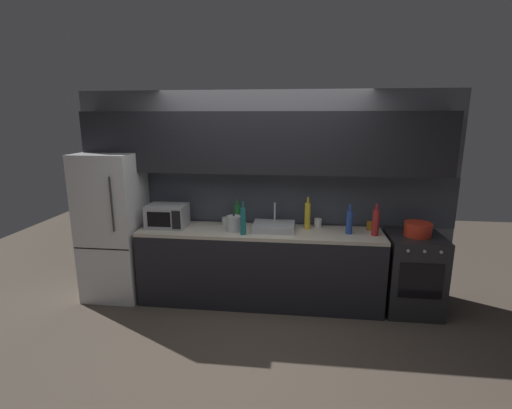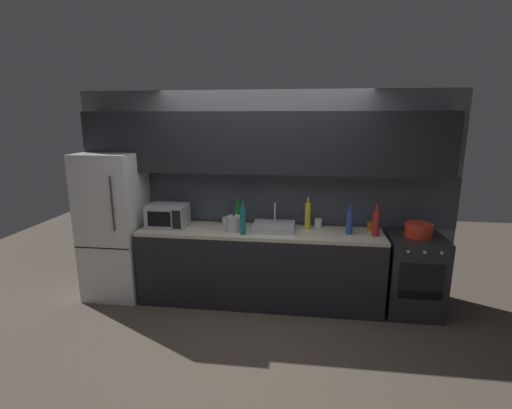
# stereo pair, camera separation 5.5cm
# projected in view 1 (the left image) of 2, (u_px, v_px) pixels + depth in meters

# --- Properties ---
(ground_plane) EXTENTS (10.00, 10.00, 0.00)m
(ground_plane) POSITION_uv_depth(u_px,v_px,m) (250.00, 344.00, 3.70)
(ground_plane) COLOR #4C4238
(back_wall) EXTENTS (4.57, 0.44, 2.50)m
(back_wall) POSITION_uv_depth(u_px,v_px,m) (262.00, 171.00, 4.50)
(back_wall) COLOR slate
(back_wall) RESTS_ON ground
(counter_run) EXTENTS (2.83, 0.60, 0.90)m
(counter_run) POSITION_uv_depth(u_px,v_px,m) (260.00, 266.00, 4.46)
(counter_run) COLOR black
(counter_run) RESTS_ON ground
(refrigerator) EXTENTS (0.68, 0.69, 1.78)m
(refrigerator) POSITION_uv_depth(u_px,v_px,m) (114.00, 226.00, 4.57)
(refrigerator) COLOR white
(refrigerator) RESTS_ON ground
(oven_range) EXTENTS (0.60, 0.62, 0.90)m
(oven_range) POSITION_uv_depth(u_px,v_px,m) (412.00, 273.00, 4.26)
(oven_range) COLOR #232326
(oven_range) RESTS_ON ground
(microwave) EXTENTS (0.46, 0.35, 0.27)m
(microwave) POSITION_uv_depth(u_px,v_px,m) (167.00, 216.00, 4.47)
(microwave) COLOR #A8AAAF
(microwave) RESTS_ON counter_run
(sink_basin) EXTENTS (0.48, 0.38, 0.30)m
(sink_basin) POSITION_uv_depth(u_px,v_px,m) (274.00, 227.00, 4.36)
(sink_basin) COLOR #ADAFB5
(sink_basin) RESTS_ON counter_run
(kettle) EXTENTS (0.20, 0.17, 0.20)m
(kettle) POSITION_uv_depth(u_px,v_px,m) (234.00, 223.00, 4.32)
(kettle) COLOR #B7BABF
(kettle) RESTS_ON counter_run
(wine_bottle_yellow) EXTENTS (0.07, 0.07, 0.38)m
(wine_bottle_yellow) POSITION_uv_depth(u_px,v_px,m) (308.00, 215.00, 4.39)
(wine_bottle_yellow) COLOR gold
(wine_bottle_yellow) RESTS_ON counter_run
(wine_bottle_blue) EXTENTS (0.07, 0.07, 0.34)m
(wine_bottle_blue) POSITION_uv_depth(u_px,v_px,m) (349.00, 222.00, 4.20)
(wine_bottle_blue) COLOR #234299
(wine_bottle_blue) RESTS_ON counter_run
(wine_bottle_red) EXTENTS (0.08, 0.08, 0.36)m
(wine_bottle_red) POSITION_uv_depth(u_px,v_px,m) (376.00, 222.00, 4.14)
(wine_bottle_red) COLOR #A82323
(wine_bottle_red) RESTS_ON counter_run
(wine_bottle_green) EXTENTS (0.07, 0.07, 0.33)m
(wine_bottle_green) POSITION_uv_depth(u_px,v_px,m) (237.00, 215.00, 4.53)
(wine_bottle_green) COLOR #1E6B2D
(wine_bottle_green) RESTS_ON counter_run
(wine_bottle_teal) EXTENTS (0.06, 0.06, 0.38)m
(wine_bottle_teal) POSITION_uv_depth(u_px,v_px,m) (243.00, 221.00, 4.17)
(wine_bottle_teal) COLOR #19666B
(wine_bottle_teal) RESTS_ON counter_run
(mug_clear) EXTENTS (0.08, 0.08, 0.09)m
(mug_clear) POSITION_uv_depth(u_px,v_px,m) (225.00, 221.00, 4.57)
(mug_clear) COLOR silver
(mug_clear) RESTS_ON counter_run
(mug_white) EXTENTS (0.09, 0.09, 0.11)m
(mug_white) POSITION_uv_depth(u_px,v_px,m) (318.00, 223.00, 4.47)
(mug_white) COLOR silver
(mug_white) RESTS_ON counter_run
(mug_amber) EXTENTS (0.08, 0.08, 0.10)m
(mug_amber) POSITION_uv_depth(u_px,v_px,m) (370.00, 226.00, 4.36)
(mug_amber) COLOR #B27019
(mug_amber) RESTS_ON counter_run
(cooking_pot) EXTENTS (0.30, 0.30, 0.15)m
(cooking_pot) POSITION_uv_depth(u_px,v_px,m) (418.00, 229.00, 4.14)
(cooking_pot) COLOR red
(cooking_pot) RESTS_ON oven_range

